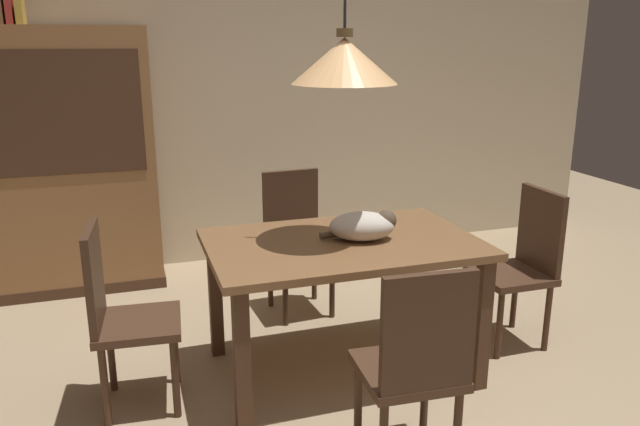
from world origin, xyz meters
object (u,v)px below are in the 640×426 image
object	(u,v)px
cat_sleeping	(364,226)
book_red_tall	(9,2)
chair_right_side	(523,260)
chair_near_front	(416,362)
pendant_lamp	(344,60)
dining_table	(342,259)
chair_far_back	(296,235)
chair_left_side	(120,310)
hutch_bookcase	(74,168)
book_yellow_short	(20,11)

from	to	relation	value
cat_sleeping	book_red_tall	bearing A→B (deg)	135.38
chair_right_side	chair_near_front	size ratio (longest dim) A/B	1.00
pendant_lamp	dining_table	bearing A→B (deg)	-94.76
chair_far_back	chair_left_side	size ratio (longest dim) A/B	1.00
chair_left_side	pendant_lamp	bearing A→B (deg)	-0.34
chair_right_side	chair_near_front	world-z (taller)	same
chair_right_side	chair_near_front	xyz separation A→B (m)	(-1.13, -0.88, 0.00)
pendant_lamp	hutch_bookcase	bearing A→B (deg)	128.77
cat_sleeping	hutch_bookcase	world-z (taller)	hutch_bookcase
chair_far_back	cat_sleeping	size ratio (longest dim) A/B	2.33
chair_far_back	chair_near_front	size ratio (longest dim) A/B	1.00
chair_right_side	pendant_lamp	xyz separation A→B (m)	(-1.13, 0.00, 1.15)
chair_far_back	book_yellow_short	size ratio (longest dim) A/B	4.65
chair_left_side	cat_sleeping	distance (m)	1.28
chair_near_front	chair_left_side	xyz separation A→B (m)	(-1.12, 0.88, 0.00)
pendant_lamp	book_red_tall	bearing A→B (deg)	133.97
chair_right_side	chair_left_side	bearing A→B (deg)	179.82
cat_sleeping	pendant_lamp	bearing A→B (deg)	167.41
dining_table	book_yellow_short	bearing A→B (deg)	132.97
book_red_tall	book_yellow_short	distance (m)	0.08
chair_left_side	pendant_lamp	xyz separation A→B (m)	(1.13, -0.01, 1.15)
chair_right_side	dining_table	bearing A→B (deg)	179.98
book_red_tall	book_yellow_short	world-z (taller)	book_red_tall
chair_near_front	cat_sleeping	bearing A→B (deg)	82.47
chair_near_front	pendant_lamp	world-z (taller)	pendant_lamp
chair_far_back	book_yellow_short	bearing A→B (deg)	152.15
pendant_lamp	book_red_tall	size ratio (longest dim) A/B	4.64
chair_left_side	hutch_bookcase	xyz separation A→B (m)	(-0.26, 1.72, 0.38)
book_yellow_short	dining_table	bearing A→B (deg)	-47.03
chair_far_back	chair_left_side	distance (m)	1.42
pendant_lamp	hutch_bookcase	distance (m)	2.34
hutch_bookcase	book_red_tall	bearing A→B (deg)	179.69
cat_sleeping	pendant_lamp	size ratio (longest dim) A/B	0.31
dining_table	chair_near_front	size ratio (longest dim) A/B	1.51
cat_sleeping	book_red_tall	distance (m)	2.75
chair_far_back	pendant_lamp	distance (m)	1.45
dining_table	cat_sleeping	distance (m)	0.21
chair_near_front	cat_sleeping	world-z (taller)	chair_near_front
dining_table	chair_near_front	world-z (taller)	chair_near_front
dining_table	book_red_tall	xyz separation A→B (m)	(-1.66, 1.72, 1.34)
cat_sleeping	pendant_lamp	world-z (taller)	pendant_lamp
dining_table	book_yellow_short	xyz separation A→B (m)	(-1.61, 1.72, 1.29)
chair_near_front	dining_table	bearing A→B (deg)	89.70
chair_far_back	chair_left_side	world-z (taller)	same
cat_sleeping	book_yellow_short	distance (m)	2.69
dining_table	book_red_tall	world-z (taller)	book_red_tall
chair_left_side	chair_right_side	bearing A→B (deg)	-0.18
chair_right_side	hutch_bookcase	size ratio (longest dim) A/B	0.50
dining_table	chair_left_side	world-z (taller)	chair_left_side
cat_sleeping	chair_near_front	bearing A→B (deg)	-97.53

